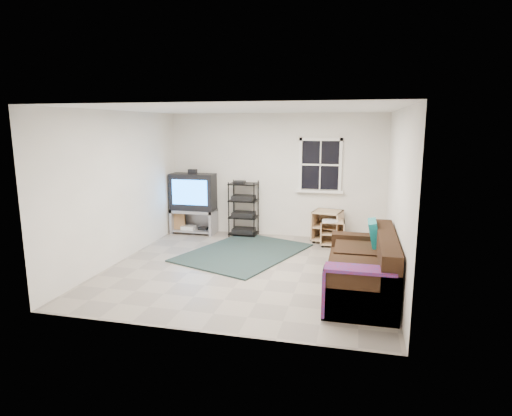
% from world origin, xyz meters
% --- Properties ---
extents(room, '(4.60, 4.62, 4.60)m').
position_xyz_m(room, '(0.95, 2.27, 1.48)').
color(room, gray).
rests_on(room, ground).
extents(tv_unit, '(0.97, 0.48, 1.42)m').
position_xyz_m(tv_unit, '(-1.77, 2.04, 0.78)').
color(tv_unit, gray).
rests_on(tv_unit, ground).
extents(av_rack, '(0.59, 0.43, 1.19)m').
position_xyz_m(av_rack, '(-0.64, 2.06, 0.51)').
color(av_rack, black).
rests_on(av_rack, ground).
extents(side_table_left, '(0.64, 0.64, 0.64)m').
position_xyz_m(side_table_left, '(1.16, 2.02, 0.34)').
color(side_table_left, tan).
rests_on(side_table_left, ground).
extents(side_table_right, '(0.48, 0.50, 0.53)m').
position_xyz_m(side_table_right, '(1.27, 1.76, 0.29)').
color(side_table_right, tan).
rests_on(side_table_right, ground).
extents(sofa, '(0.92, 2.08, 0.95)m').
position_xyz_m(sofa, '(1.85, -0.66, 0.34)').
color(sofa, black).
rests_on(sofa, ground).
extents(shag_rug, '(2.43, 2.81, 0.03)m').
position_xyz_m(shag_rug, '(-0.30, 0.81, 0.01)').
color(shag_rug, '#312116').
rests_on(shag_rug, ground).
extents(paper_bag, '(0.36, 0.28, 0.45)m').
position_xyz_m(paper_bag, '(-2.14, 2.03, 0.22)').
color(paper_bag, '#9F7747').
rests_on(paper_bag, ground).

